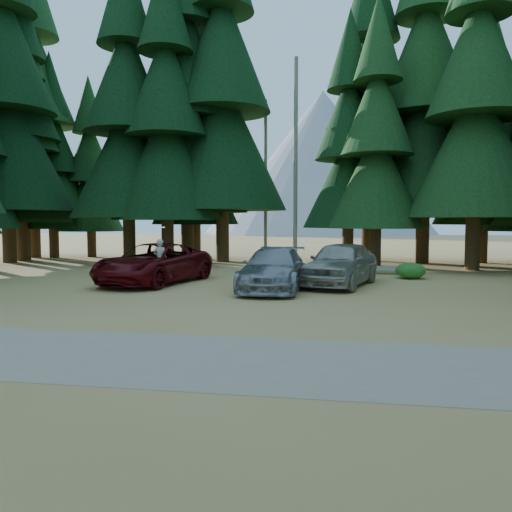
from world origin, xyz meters
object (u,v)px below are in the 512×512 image
Objects in this scene: silver_minivan_center at (274,269)px; log_left at (147,266)px; silver_minivan_right at (341,263)px; log_mid at (377,271)px; red_pickup at (154,263)px; log_right at (350,268)px; frisbee_player at (160,259)px.

silver_minivan_center reaches higher than log_left.
silver_minivan_right is 4.88m from log_mid.
silver_minivan_right is at bearing 16.10° from red_pickup.
log_right is (10.39, 0.76, -0.00)m from log_left.
silver_minivan_right reaches higher than log_right.
log_mid is (8.67, 5.51, -0.88)m from frisbee_player.
log_mid is at bearing 57.15° from silver_minivan_center.
red_pickup is 0.70m from frisbee_player.
red_pickup is 2.80× the size of frisbee_player.
silver_minivan_right is at bearing 34.86° from silver_minivan_center.
silver_minivan_center is 8.01m from log_right.
silver_minivan_center is at bearing -0.12° from red_pickup.
log_left and log_mid have the same top height.
log_right is at bearing 136.23° from log_mid.
silver_minivan_right is at bearing -34.09° from log_left.
red_pickup is 1.14× the size of silver_minivan_right.
frisbee_player is 0.44× the size of log_right.
log_right is (2.89, 7.45, -0.60)m from silver_minivan_center.
frisbee_player is (-4.53, 0.58, 0.28)m from silver_minivan_center.
frisbee_player is at bearing -155.34° from silver_minivan_right.
silver_minivan_right is (2.40, 1.59, 0.11)m from silver_minivan_center.
log_left is at bearing 139.62° from silver_minivan_center.
silver_minivan_right is at bearing -165.62° from frisbee_player.
log_mid is (1.74, 4.50, -0.71)m from silver_minivan_right.
frisbee_player is at bearing -129.49° from log_right.
frisbee_player is 6.85m from log_left.
silver_minivan_center is 2.88m from silver_minivan_right.
silver_minivan_right is 1.21× the size of log_left.
red_pickup reaches higher than log_mid.
silver_minivan_center is 10.07m from log_left.
frisbee_player is 0.57× the size of log_mid.
silver_minivan_right is at bearing -87.06° from log_right.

